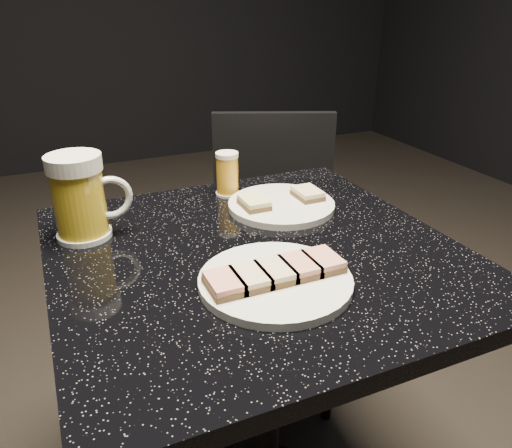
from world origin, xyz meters
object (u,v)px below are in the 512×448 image
at_px(plate_large, 275,281).
at_px(beer_mug, 81,197).
at_px(table, 256,357).
at_px(chair, 274,239).
at_px(beer_tumbler, 227,174).
at_px(plate_small, 281,205).

height_order(plate_large, beer_mug, beer_mug).
xyz_separation_m(table, beer_mug, (-0.27, 0.18, 0.32)).
relative_size(plate_large, chair, 0.28).
bearing_deg(beer_tumbler, chair, 43.60).
relative_size(table, beer_mug, 4.75).
height_order(plate_large, plate_small, same).
xyz_separation_m(plate_small, beer_mug, (-0.39, 0.03, 0.07)).
relative_size(plate_small, beer_mug, 1.42).
bearing_deg(chair, beer_mug, -150.62).
height_order(table, beer_tumbler, beer_tumbler).
bearing_deg(plate_large, beer_mug, 129.95).
bearing_deg(plate_small, chair, 65.97).
height_order(beer_mug, beer_tumbler, beer_mug).
relative_size(plate_large, plate_small, 1.07).
distance_m(plate_large, beer_mug, 0.39).
distance_m(plate_large, table, 0.28).
height_order(plate_large, beer_tumbler, beer_tumbler).
xyz_separation_m(plate_small, beer_tumbler, (-0.08, 0.12, 0.04)).
bearing_deg(plate_small, beer_mug, 176.07).
distance_m(plate_large, beer_tumbler, 0.40).
bearing_deg(beer_mug, plate_small, -3.93).
relative_size(plate_small, table, 0.30).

